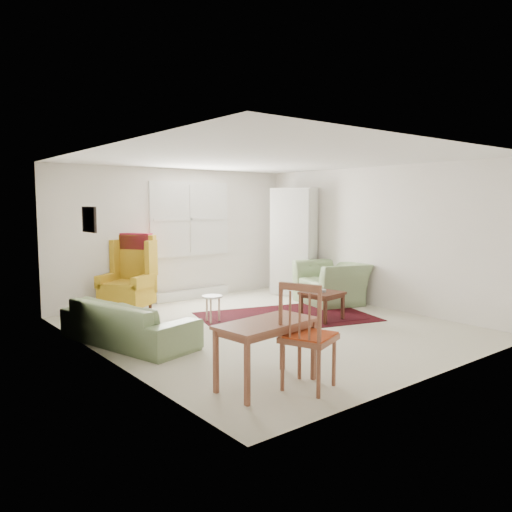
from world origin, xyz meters
TOP-DOWN VIEW (x-y plane):
  - room at (0.02, 0.21)m, footprint 5.04×5.54m
  - rug at (0.66, 0.34)m, footprint 3.09×2.43m
  - sofa at (-2.01, 0.48)m, footprint 1.25×2.12m
  - armchair at (2.10, 0.69)m, footprint 1.28×1.39m
  - wingback_chair at (-1.20, 2.35)m, footprint 1.11×1.10m
  - coffee_table at (0.97, -0.17)m, footprint 0.63×0.63m
  - stool at (-0.49, 0.79)m, footprint 0.39×0.39m
  - cabinet at (2.10, 1.73)m, footprint 0.74×0.97m
  - desk at (-1.57, -1.85)m, footprint 1.11×0.64m
  - desk_chair at (-1.28, -2.16)m, footprint 0.62×0.62m

SIDE VIEW (x-z plane):
  - rug at x=0.66m, z-range 0.00..0.03m
  - stool at x=-0.49m, z-range 0.00..0.43m
  - coffee_table at x=0.97m, z-range 0.00..0.46m
  - desk at x=-1.57m, z-range 0.00..0.67m
  - sofa at x=-2.01m, z-range 0.00..0.80m
  - armchair at x=2.10m, z-range 0.00..0.92m
  - desk_chair at x=-1.28m, z-range 0.00..1.09m
  - wingback_chair at x=-1.20m, z-range 0.00..1.33m
  - cabinet at x=2.10m, z-range 0.00..2.15m
  - room at x=0.02m, z-range 0.00..2.51m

